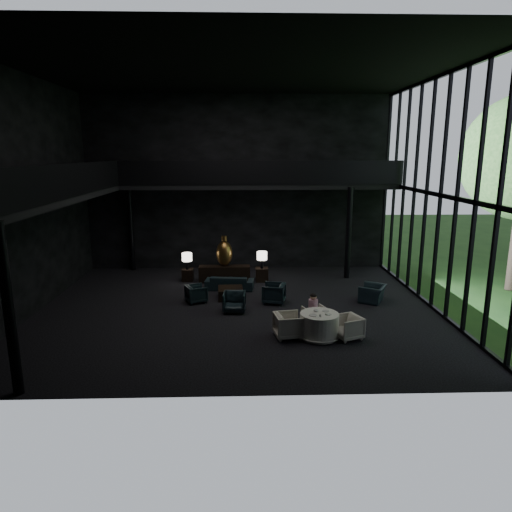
{
  "coord_description": "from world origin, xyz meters",
  "views": [
    {
      "loc": [
        0.16,
        -15.41,
        5.41
      ],
      "look_at": [
        0.66,
        0.5,
        1.8
      ],
      "focal_mm": 32.0,
      "sensor_mm": 36.0,
      "label": 1
    }
  ],
  "objects_px": {
    "console": "(225,274)",
    "dining_chair_north": "(315,317)",
    "dining_table": "(319,327)",
    "table_lamp_left": "(187,258)",
    "sofa": "(230,281)",
    "side_table_left": "(188,275)",
    "table_lamp_right": "(262,256)",
    "child": "(313,303)",
    "window_armchair": "(372,292)",
    "lounge_armchair_east": "(274,292)",
    "dining_chair_east": "(348,326)",
    "side_table_right": "(262,275)",
    "lounge_armchair_west": "(196,294)",
    "bronze_urn": "(224,253)",
    "lounge_armchair_south": "(234,301)",
    "dining_chair_west": "(289,324)",
    "coffee_table": "(231,293)"
  },
  "relations": [
    {
      "from": "lounge_armchair_south",
      "to": "dining_table",
      "type": "bearing_deg",
      "value": -38.01
    },
    {
      "from": "sofa",
      "to": "coffee_table",
      "type": "distance_m",
      "value": 1.23
    },
    {
      "from": "side_table_right",
      "to": "dining_chair_east",
      "type": "bearing_deg",
      "value": -70.19
    },
    {
      "from": "bronze_urn",
      "to": "lounge_armchair_west",
      "type": "height_order",
      "value": "bronze_urn"
    },
    {
      "from": "window_armchair",
      "to": "dining_chair_east",
      "type": "distance_m",
      "value": 3.79
    },
    {
      "from": "console",
      "to": "lounge_armchair_south",
      "type": "xyz_separation_m",
      "value": [
        0.47,
        -3.81,
        0.04
      ]
    },
    {
      "from": "dining_chair_north",
      "to": "sofa",
      "type": "bearing_deg",
      "value": -74.63
    },
    {
      "from": "side_table_left",
      "to": "table_lamp_left",
      "type": "relative_size",
      "value": 0.73
    },
    {
      "from": "side_table_left",
      "to": "child",
      "type": "xyz_separation_m",
      "value": [
        4.6,
        -5.41,
        0.5
      ]
    },
    {
      "from": "dining_chair_east",
      "to": "dining_chair_west",
      "type": "distance_m",
      "value": 1.75
    },
    {
      "from": "table_lamp_left",
      "to": "side_table_right",
      "type": "distance_m",
      "value": 3.29
    },
    {
      "from": "table_lamp_right",
      "to": "dining_chair_north",
      "type": "bearing_deg",
      "value": -74.41
    },
    {
      "from": "bronze_urn",
      "to": "table_lamp_right",
      "type": "height_order",
      "value": "bronze_urn"
    },
    {
      "from": "side_table_right",
      "to": "coffee_table",
      "type": "relative_size",
      "value": 0.63
    },
    {
      "from": "table_lamp_left",
      "to": "side_table_right",
      "type": "bearing_deg",
      "value": -1.21
    },
    {
      "from": "bronze_urn",
      "to": "child",
      "type": "height_order",
      "value": "bronze_urn"
    },
    {
      "from": "sofa",
      "to": "coffee_table",
      "type": "height_order",
      "value": "sofa"
    },
    {
      "from": "table_lamp_right",
      "to": "dining_table",
      "type": "height_order",
      "value": "table_lamp_right"
    },
    {
      "from": "dining_table",
      "to": "dining_chair_west",
      "type": "distance_m",
      "value": 0.92
    },
    {
      "from": "window_armchair",
      "to": "lounge_armchair_west",
      "type": "bearing_deg",
      "value": -62.07
    },
    {
      "from": "console",
      "to": "dining_chair_north",
      "type": "relative_size",
      "value": 3.43
    },
    {
      "from": "side_table_right",
      "to": "child",
      "type": "distance_m",
      "value": 5.47
    },
    {
      "from": "sofa",
      "to": "dining_chair_north",
      "type": "distance_m",
      "value": 5.02
    },
    {
      "from": "console",
      "to": "window_armchair",
      "type": "bearing_deg",
      "value": -27.24
    },
    {
      "from": "side_table_right",
      "to": "dining_chair_west",
      "type": "distance_m",
      "value": 6.19
    },
    {
      "from": "lounge_armchair_east",
      "to": "table_lamp_left",
      "type": "bearing_deg",
      "value": -117.12
    },
    {
      "from": "lounge_armchair_south",
      "to": "coffee_table",
      "type": "height_order",
      "value": "lounge_armchair_south"
    },
    {
      "from": "bronze_urn",
      "to": "side_table_right",
      "type": "relative_size",
      "value": 2.21
    },
    {
      "from": "console",
      "to": "dining_chair_north",
      "type": "xyz_separation_m",
      "value": [
        3.07,
        -5.25,
        -0.03
      ]
    },
    {
      "from": "coffee_table",
      "to": "dining_chair_north",
      "type": "distance_m",
      "value": 4.03
    },
    {
      "from": "dining_table",
      "to": "table_lamp_left",
      "type": "bearing_deg",
      "value": 126.55
    },
    {
      "from": "sofa",
      "to": "coffee_table",
      "type": "bearing_deg",
      "value": 99.87
    },
    {
      "from": "sofa",
      "to": "lounge_armchair_east",
      "type": "height_order",
      "value": "lounge_armchair_east"
    },
    {
      "from": "lounge_armchair_east",
      "to": "dining_chair_north",
      "type": "relative_size",
      "value": 1.31
    },
    {
      "from": "lounge_armchair_west",
      "to": "lounge_armchair_east",
      "type": "bearing_deg",
      "value": -117.66
    },
    {
      "from": "lounge_armchair_west",
      "to": "lounge_armchair_east",
      "type": "xyz_separation_m",
      "value": [
        2.86,
        -0.17,
        0.09
      ]
    },
    {
      "from": "bronze_urn",
      "to": "dining_chair_north",
      "type": "relative_size",
      "value": 2.02
    },
    {
      "from": "coffee_table",
      "to": "dining_table",
      "type": "distance_m",
      "value": 4.71
    },
    {
      "from": "table_lamp_left",
      "to": "dining_chair_east",
      "type": "height_order",
      "value": "table_lamp_left"
    },
    {
      "from": "bronze_urn",
      "to": "sofa",
      "type": "height_order",
      "value": "bronze_urn"
    },
    {
      "from": "bronze_urn",
      "to": "window_armchair",
      "type": "bearing_deg",
      "value": -27.85
    },
    {
      "from": "side_table_left",
      "to": "table_lamp_left",
      "type": "bearing_deg",
      "value": -90.0
    },
    {
      "from": "window_armchair",
      "to": "lounge_armchair_east",
      "type": "bearing_deg",
      "value": -60.47
    },
    {
      "from": "dining_chair_east",
      "to": "window_armchair",
      "type": "bearing_deg",
      "value": 131.09
    },
    {
      "from": "side_table_right",
      "to": "window_armchair",
      "type": "relative_size",
      "value": 0.66
    },
    {
      "from": "bronze_urn",
      "to": "table_lamp_left",
      "type": "relative_size",
      "value": 1.79
    },
    {
      "from": "lounge_armchair_east",
      "to": "window_armchair",
      "type": "bearing_deg",
      "value": 103.71
    },
    {
      "from": "console",
      "to": "child",
      "type": "height_order",
      "value": "child"
    },
    {
      "from": "lounge_armchair_south",
      "to": "dining_chair_north",
      "type": "relative_size",
      "value": 1.23
    },
    {
      "from": "lounge_armchair_west",
      "to": "dining_chair_east",
      "type": "relative_size",
      "value": 0.86
    }
  ]
}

